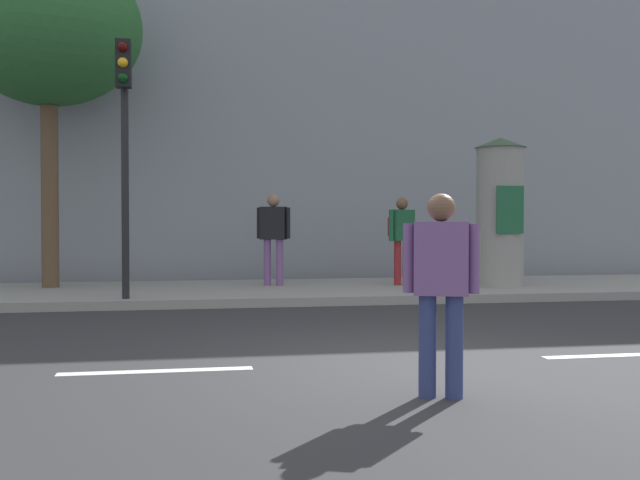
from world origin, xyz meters
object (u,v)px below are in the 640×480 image
Objects in this scene: traffic_light at (124,125)px; street_tree at (48,29)px; poster_column at (500,211)px; pedestrian_tallest at (401,232)px; pedestrian_in_dark_shirt at (441,277)px; pedestrian_near_pole at (274,230)px.

traffic_light is 0.65× the size of street_tree.
poster_column reaches higher than pedestrian_tallest.
traffic_light is 7.20m from poster_column.
poster_column is 1.95m from pedestrian_tallest.
pedestrian_in_dark_shirt is at bearing -116.51° from poster_column.
pedestrian_tallest is at bearing 75.72° from pedestrian_in_dark_shirt.
pedestrian_in_dark_shirt is at bearing -104.28° from pedestrian_tallest.
pedestrian_tallest is (2.19, 8.62, 0.22)m from pedestrian_in_dark_shirt.
poster_column is 1.67× the size of pedestrian_tallest.
poster_column is at bearing 10.72° from traffic_light.
poster_column reaches higher than pedestrian_in_dark_shirt.
pedestrian_near_pole is at bearing 168.12° from poster_column.
pedestrian_near_pole is (-4.30, 0.90, -0.38)m from poster_column.
pedestrian_in_dark_shirt is 8.92m from pedestrian_near_pole.
traffic_light reaches higher than poster_column.
traffic_light reaches higher than pedestrian_in_dark_shirt.
traffic_light is 1.43× the size of poster_column.
pedestrian_tallest is at bearing -4.98° from street_tree.
street_tree reaches higher than pedestrian_in_dark_shirt.
poster_column is 0.45× the size of street_tree.
traffic_light is at bearing -140.09° from pedestrian_near_pole.
street_tree reaches higher than poster_column.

